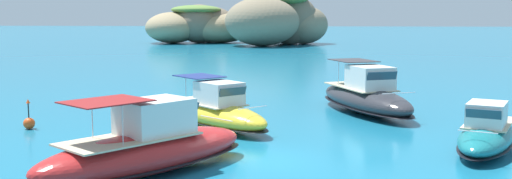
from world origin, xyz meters
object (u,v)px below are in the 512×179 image
at_px(motorboat_charcoal, 366,97).
at_px(motorboat_yellow, 215,112).
at_px(motorboat_teal, 487,134).
at_px(motorboat_red, 146,149).
at_px(channel_buoy, 29,122).
at_px(islet_small, 200,25).
at_px(islet_large, 281,19).

bearing_deg(motorboat_charcoal, motorboat_yellow, -148.25).
relative_size(motorboat_teal, motorboat_red, 0.84).
height_order(motorboat_charcoal, motorboat_red, motorboat_charcoal).
distance_m(motorboat_yellow, motorboat_red, 8.57).
xyz_separation_m(motorboat_yellow, motorboat_red, (-1.26, -8.48, 0.10)).
relative_size(motorboat_teal, motorboat_yellow, 0.97).
relative_size(motorboat_teal, motorboat_charcoal, 0.75).
distance_m(motorboat_teal, channel_buoy, 21.11).
height_order(motorboat_yellow, motorboat_charcoal, motorboat_charcoal).
bearing_deg(motorboat_charcoal, motorboat_red, -124.39).
height_order(islet_small, motorboat_teal, islet_small).
distance_m(motorboat_yellow, motorboat_charcoal, 9.26).
distance_m(motorboat_yellow, channel_buoy, 9.09).
bearing_deg(motorboat_yellow, motorboat_charcoal, 31.75).
xyz_separation_m(motorboat_yellow, channel_buoy, (-9.03, -0.96, -0.45)).
distance_m(islet_small, motorboat_yellow, 79.27).
bearing_deg(motorboat_teal, islet_small, 107.26).
bearing_deg(islet_small, motorboat_teal, -72.74).
bearing_deg(motorboat_teal, channel_buoy, 171.79).
relative_size(motorboat_yellow, motorboat_charcoal, 0.78).
xyz_separation_m(islet_small, motorboat_teal, (25.49, -82.03, -2.47)).
xyz_separation_m(motorboat_charcoal, channel_buoy, (-16.90, -5.83, -0.58)).
bearing_deg(motorboat_teal, motorboat_red, -161.08).
bearing_deg(islet_large, motorboat_teal, -81.98).
xyz_separation_m(islet_large, motorboat_red, (-2.22, -81.89, -3.36)).
bearing_deg(motorboat_red, motorboat_teal, 18.92).
bearing_deg(motorboat_yellow, channel_buoy, -173.92).
bearing_deg(islet_small, islet_large, -17.63).
relative_size(islet_small, motorboat_teal, 2.90).
relative_size(islet_small, motorboat_yellow, 2.82).
height_order(motorboat_teal, channel_buoy, motorboat_teal).
bearing_deg(motorboat_yellow, motorboat_teal, -18.54).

